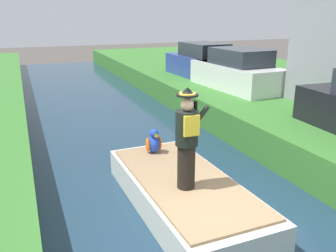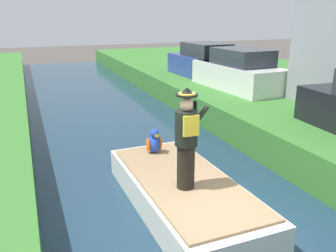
% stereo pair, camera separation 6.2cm
% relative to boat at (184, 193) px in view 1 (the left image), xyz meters
% --- Properties ---
extents(ground_plane, '(80.00, 80.00, 0.00)m').
position_rel_boat_xyz_m(ground_plane, '(0.00, -1.18, -0.40)').
color(ground_plane, '#4C4742').
extents(canal_water, '(5.36, 48.00, 0.10)m').
position_rel_boat_xyz_m(canal_water, '(0.00, -1.18, -0.35)').
color(canal_water, '#1E384C').
rests_on(canal_water, ground).
extents(boat, '(1.89, 4.24, 0.61)m').
position_rel_boat_xyz_m(boat, '(0.00, 0.00, 0.00)').
color(boat, silver).
rests_on(boat, canal_water).
extents(person_pirate, '(0.61, 0.42, 1.85)m').
position_rel_boat_xyz_m(person_pirate, '(-0.11, -0.35, 1.23)').
color(person_pirate, black).
rests_on(person_pirate, boat).
extents(parrot_plush, '(0.36, 0.35, 0.57)m').
position_rel_boat_xyz_m(parrot_plush, '(-0.07, 1.48, 0.55)').
color(parrot_plush, blue).
rests_on(parrot_plush, boat).
extents(parked_car_white, '(1.96, 4.10, 1.50)m').
position_rel_boat_xyz_m(parked_car_white, '(4.85, 5.82, 1.23)').
color(parked_car_white, white).
rests_on(parked_car_white, grass_bank_far).
extents(parked_car_blue, '(1.90, 4.08, 1.50)m').
position_rel_boat_xyz_m(parked_car_blue, '(4.85, 8.67, 1.23)').
color(parked_car_blue, '#2D4293').
rests_on(parked_car_blue, grass_bank_far).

